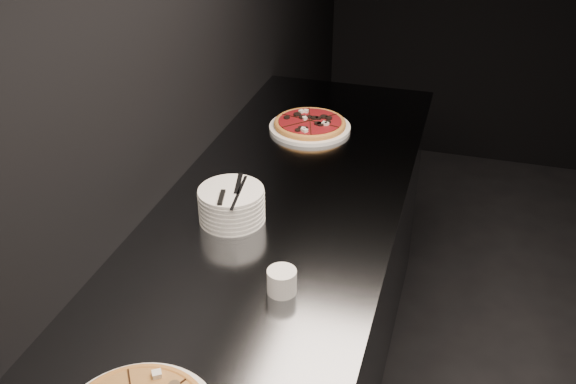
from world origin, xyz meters
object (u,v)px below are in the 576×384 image
(pizza_tomato, at_px, (310,125))
(cutlery, at_px, (231,192))
(ramekin, at_px, (282,281))
(counter, at_px, (268,344))
(plate_stack, at_px, (232,205))

(pizza_tomato, xyz_separation_m, cutlery, (-0.05, -0.70, 0.09))
(pizza_tomato, height_order, ramekin, ramekin)
(ramekin, bearing_deg, cutlery, 131.24)
(cutlery, bearing_deg, pizza_tomato, 72.03)
(counter, distance_m, pizza_tomato, 0.85)
(pizza_tomato, height_order, plate_stack, plate_stack)
(ramekin, bearing_deg, plate_stack, 130.62)
(counter, distance_m, plate_stack, 0.52)
(plate_stack, xyz_separation_m, ramekin, (0.24, -0.28, -0.02))
(counter, height_order, cutlery, cutlery)
(pizza_tomato, relative_size, ramekin, 4.43)
(cutlery, relative_size, ramekin, 2.77)
(counter, bearing_deg, pizza_tomato, 94.25)
(counter, xyz_separation_m, cutlery, (-0.11, 0.00, 0.56))
(plate_stack, distance_m, ramekin, 0.37)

